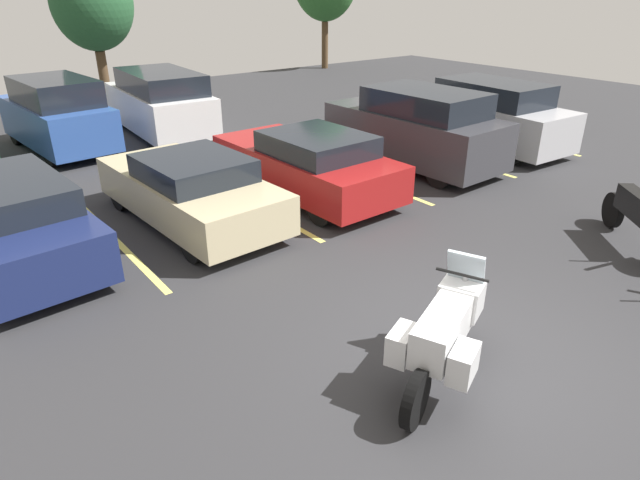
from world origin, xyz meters
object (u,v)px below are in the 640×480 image
at_px(motorcycle_touring, 445,331).
at_px(car_champagne, 191,190).
at_px(car_far_white, 160,103).
at_px(car_silver, 487,115).
at_px(car_navy, 7,218).
at_px(car_far_blue, 57,115).
at_px(motorcycle_second, 638,216).
at_px(car_red, 307,163).
at_px(car_charcoal, 416,128).

bearing_deg(motorcycle_touring, car_champagne, 92.61).
relative_size(motorcycle_touring, car_far_white, 0.44).
distance_m(motorcycle_touring, car_far_white, 12.89).
bearing_deg(car_silver, car_navy, 177.62).
height_order(motorcycle_touring, car_silver, car_silver).
distance_m(car_silver, car_far_blue, 11.74).
xyz_separation_m(car_navy, car_champagne, (3.03, -0.49, -0.04)).
height_order(motorcycle_second, car_far_white, car_far_white).
xyz_separation_m(motorcycle_touring, car_far_blue, (-0.90, 12.75, 0.33)).
bearing_deg(car_silver, motorcycle_second, -120.42).
bearing_deg(motorcycle_touring, car_far_white, 81.09).
distance_m(motorcycle_second, car_red, 6.30).
distance_m(car_charcoal, car_far_white, 7.79).
distance_m(motorcycle_touring, car_charcoal, 8.26).
xyz_separation_m(motorcycle_second, car_far_white, (-3.35, 12.43, 0.38)).
height_order(motorcycle_touring, car_far_blue, car_far_blue).
relative_size(motorcycle_second, car_silver, 0.38).
height_order(car_charcoal, car_far_white, car_charcoal).
height_order(car_red, car_silver, car_silver).
height_order(motorcycle_second, car_red, car_red).
bearing_deg(car_silver, car_charcoal, -179.29).
bearing_deg(car_far_white, car_far_blue, 179.68).
distance_m(car_champagne, car_red, 2.66).
bearing_deg(motorcycle_touring, motorcycle_second, 3.23).
bearing_deg(car_champagne, car_navy, 170.84).
height_order(car_far_blue, car_far_white, car_far_blue).
xyz_separation_m(car_champagne, car_far_blue, (-0.63, 6.79, 0.30)).
bearing_deg(car_champagne, car_silver, -0.06).
xyz_separation_m(car_charcoal, car_far_blue, (-6.66, 6.84, 0.02)).
distance_m(car_navy, car_far_blue, 6.75).
distance_m(motorcycle_touring, car_navy, 7.24).
height_order(car_champagne, car_far_blue, car_far_blue).
bearing_deg(car_navy, car_charcoal, -3.37).
height_order(car_navy, car_far_white, car_far_white).
xyz_separation_m(motorcycle_second, car_navy, (-8.64, 6.14, 0.14)).
distance_m(car_navy, car_charcoal, 9.07).
bearing_deg(car_charcoal, car_champagne, 179.57).
bearing_deg(car_far_white, car_charcoal, -61.14).
bearing_deg(motorcycle_touring, car_navy, 117.10).
xyz_separation_m(car_navy, car_charcoal, (9.05, -0.53, 0.23)).
distance_m(car_charcoal, car_far_blue, 9.54).
height_order(car_navy, car_charcoal, car_charcoal).
xyz_separation_m(motorcycle_second, car_red, (-2.96, 5.56, 0.13)).
relative_size(car_silver, car_far_white, 1.03).
bearing_deg(car_champagne, car_far_white, 71.49).
distance_m(car_navy, car_far_white, 8.22).
bearing_deg(car_far_white, motorcycle_second, -74.92).
distance_m(car_champagne, car_silver, 8.94).
relative_size(car_champagne, car_far_white, 0.95).
height_order(motorcycle_touring, car_champagne, motorcycle_touring).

